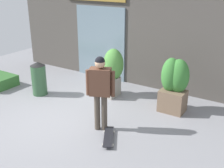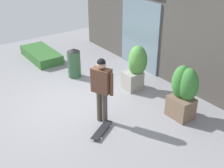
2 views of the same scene
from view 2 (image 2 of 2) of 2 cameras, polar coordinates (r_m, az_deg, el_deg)
ground_plane at (r=8.26m, az=-7.11°, el=-3.72°), size 12.00×12.00×0.00m
building_facade at (r=9.36m, az=9.65°, el=11.62°), size 8.42×0.31×3.52m
skateboarder at (r=6.94m, az=-2.03°, el=-0.03°), size 0.59×0.42×1.71m
skateboard at (r=7.07m, az=-1.98°, el=-8.90°), size 0.58×0.81×0.08m
planter_box_left at (r=8.66m, az=4.68°, el=3.47°), size 0.60×0.64×1.37m
planter_box_right at (r=7.50m, az=13.86°, el=-1.18°), size 0.70×0.56×1.38m
trash_bin at (r=9.57m, az=-7.41°, el=4.14°), size 0.43×0.43×0.98m
hedge_ledge at (r=11.33m, az=-13.61°, el=5.59°), size 1.94×0.90×0.33m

